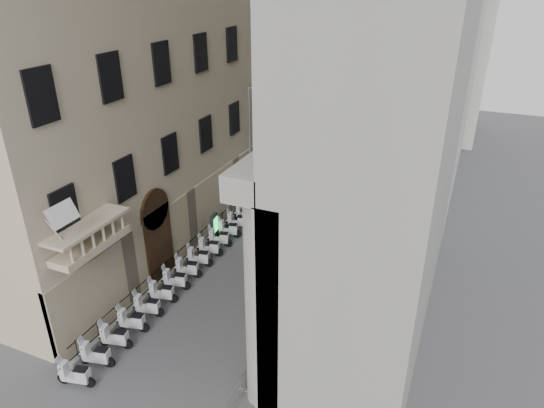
{
  "coord_description": "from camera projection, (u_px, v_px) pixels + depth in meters",
  "views": [
    {
      "loc": [
        10.53,
        -7.67,
        16.35
      ],
      "look_at": [
        0.92,
        14.97,
        4.5
      ],
      "focal_mm": 32.0,
      "sensor_mm": 36.0,
      "label": 1
    }
  ],
  "objects": [
    {
      "name": "blue_awning",
      "position": [
        366.0,
        207.0,
        37.26
      ],
      "size": [
        1.6,
        3.0,
        3.0
      ],
      "primitive_type": null,
      "color": "navy",
      "rests_on": "ground"
    },
    {
      "name": "scooter_5",
      "position": [
        163.0,
        301.0,
        26.58
      ],
      "size": [
        1.49,
        0.85,
        1.5
      ],
      "primitive_type": null,
      "rotation": [
        0.0,
        0.0,
        1.79
      ],
      "color": "silver",
      "rests_on": "ground"
    },
    {
      "name": "scooter_11",
      "position": [
        229.0,
        237.0,
        33.03
      ],
      "size": [
        1.49,
        0.85,
        1.5
      ],
      "primitive_type": null,
      "rotation": [
        0.0,
        0.0,
        1.79
      ],
      "color": "silver",
      "rests_on": "ground"
    },
    {
      "name": "scooter_13",
      "position": [
        246.0,
        221.0,
        35.18
      ],
      "size": [
        1.49,
        0.85,
        1.5
      ],
      "primitive_type": null,
      "rotation": [
        0.0,
        0.0,
        1.79
      ],
      "color": "silver",
      "rests_on": "ground"
    },
    {
      "name": "security_tent",
      "position": [
        251.0,
        180.0,
        35.37
      ],
      "size": [
        3.78,
        3.78,
        3.07
      ],
      "color": "silver",
      "rests_on": "ground"
    },
    {
      "name": "scooter_1",
      "position": [
        98.0,
        365.0,
        22.28
      ],
      "size": [
        1.49,
        0.85,
        1.5
      ],
      "primitive_type": null,
      "rotation": [
        0.0,
        0.0,
        1.79
      ],
      "color": "silver",
      "rests_on": "ground"
    },
    {
      "name": "pedestrian_c",
      "position": [
        328.0,
        154.0,
        45.67
      ],
      "size": [
        0.95,
        0.82,
        1.65
      ],
      "primitive_type": "imported",
      "rotation": [
        0.0,
        0.0,
        3.59
      ],
      "color": "black",
      "rests_on": "ground"
    },
    {
      "name": "scooter_4",
      "position": [
        149.0,
        315.0,
        25.5
      ],
      "size": [
        1.49,
        0.85,
        1.5
      ],
      "primitive_type": null,
      "rotation": [
        0.0,
        0.0,
        1.79
      ],
      "color": "silver",
      "rests_on": "ground"
    },
    {
      "name": "barrier_4",
      "position": [
        311.0,
        283.0,
        28.17
      ],
      "size": [
        0.6,
        2.4,
        1.1
      ],
      "primitive_type": null,
      "color": "#B3B6BB",
      "rests_on": "ground"
    },
    {
      "name": "scooter_3",
      "position": [
        134.0,
        330.0,
        24.43
      ],
      "size": [
        1.49,
        0.85,
        1.5
      ],
      "primitive_type": null,
      "rotation": [
        0.0,
        0.0,
        1.79
      ],
      "color": "silver",
      "rests_on": "ground"
    },
    {
      "name": "street_lamp",
      "position": [
        255.0,
        137.0,
        35.15
      ],
      "size": [
        2.95,
        0.25,
        9.06
      ],
      "rotation": [
        0.0,
        0.0,
        0.01
      ],
      "color": "gray",
      "rests_on": "ground"
    },
    {
      "name": "scooter_2",
      "position": [
        117.0,
        347.0,
        23.35
      ],
      "size": [
        1.49,
        0.85,
        1.5
      ],
      "primitive_type": null,
      "rotation": [
        0.0,
        0.0,
        1.79
      ],
      "color": "silver",
      "rests_on": "ground"
    },
    {
      "name": "scooter_8",
      "position": [
        200.0,
        266.0,
        29.8
      ],
      "size": [
        1.49,
        0.85,
        1.5
      ],
      "primitive_type": null,
      "rotation": [
        0.0,
        0.0,
        1.79
      ],
      "color": "silver",
      "rests_on": "ground"
    },
    {
      "name": "scooter_9",
      "position": [
        210.0,
        255.0,
        30.88
      ],
      "size": [
        1.49,
        0.85,
        1.5
      ],
      "primitive_type": null,
      "rotation": [
        0.0,
        0.0,
        1.79
      ],
      "color": "silver",
      "rests_on": "ground"
    },
    {
      "name": "scooter_12",
      "position": [
        238.0,
        228.0,
        34.1
      ],
      "size": [
        1.49,
        0.85,
        1.5
      ],
      "primitive_type": null,
      "rotation": [
        0.0,
        0.0,
        1.79
      ],
      "color": "silver",
      "rests_on": "ground"
    },
    {
      "name": "barrier_3",
      "position": [
        296.0,
        307.0,
        26.09
      ],
      "size": [
        0.6,
        2.4,
        1.1
      ],
      "primitive_type": null,
      "color": "#B3B6BB",
      "rests_on": "ground"
    },
    {
      "name": "scooter_7",
      "position": [
        188.0,
        277.0,
        28.73
      ],
      "size": [
        1.49,
        0.85,
        1.5
      ],
      "primitive_type": null,
      "rotation": [
        0.0,
        0.0,
        1.79
      ],
      "color": "silver",
      "rests_on": "ground"
    },
    {
      "name": "barrier_5",
      "position": [
        324.0,
        261.0,
        30.24
      ],
      "size": [
        0.6,
        2.4,
        1.1
      ],
      "primitive_type": null,
      "color": "#B3B6BB",
      "rests_on": "ground"
    },
    {
      "name": "barrier_1",
      "position": [
        257.0,
        371.0,
        21.95
      ],
      "size": [
        0.6,
        2.4,
        1.1
      ],
      "primitive_type": null,
      "color": "#B3B6BB",
      "rests_on": "ground"
    },
    {
      "name": "scooter_10",
      "position": [
        220.0,
        246.0,
        31.95
      ],
      "size": [
        1.49,
        0.85,
        1.5
      ],
      "primitive_type": null,
      "rotation": [
        0.0,
        0.0,
        1.79
      ],
      "color": "silver",
      "rests_on": "ground"
    },
    {
      "name": "iron_fence",
      "position": [
        220.0,
        232.0,
        33.6
      ],
      "size": [
        0.3,
        28.0,
        1.4
      ],
      "primitive_type": null,
      "color": "black",
      "rests_on": "ground"
    },
    {
      "name": "scooter_0",
      "position": [
        78.0,
        385.0,
        21.2
      ],
      "size": [
        1.49,
        0.85,
        1.5
      ],
      "primitive_type": null,
      "rotation": [
        0.0,
        0.0,
        1.79
      ],
      "color": "silver",
      "rests_on": "ground"
    },
    {
      "name": "flag",
      "position": [
        93.0,
        357.0,
        22.71
      ],
      "size": [
        1.0,
        1.4,
        8.2
      ],
      "primitive_type": null,
      "color": "#9E0C11",
      "rests_on": "ground"
    },
    {
      "name": "barrier_6",
      "position": [
        335.0,
        243.0,
        32.31
      ],
      "size": [
        0.6,
        2.4,
        1.1
      ],
      "primitive_type": null,
      "color": "#B3B6BB",
      "rests_on": "ground"
    },
    {
      "name": "info_kiosk",
      "position": [
        214.0,
        227.0,
        32.43
      ],
      "size": [
        0.37,
        0.87,
        1.79
      ],
      "rotation": [
        0.0,
        0.0,
        0.12
      ],
      "color": "black",
      "rests_on": "ground"
    },
    {
      "name": "pedestrian_b",
      "position": [
        356.0,
        170.0,
        41.63
      ],
      "size": [
        1.01,
        0.85,
        1.87
      ],
      "primitive_type": "imported",
      "rotation": [
        0.0,
        0.0,
        2.97
      ],
      "color": "black",
      "rests_on": "ground"
    },
    {
      "name": "barrier_2",
      "position": [
        278.0,
        336.0,
        24.02
      ],
      "size": [
        0.6,
        2.4,
        1.1
      ],
      "primitive_type": null,
      "color": "#B3B6BB",
      "rests_on": "ground"
    },
    {
      "name": "barrier_7",
      "position": [
        345.0,
        226.0,
        34.39
      ],
      "size": [
        0.6,
        2.4,
        1.1
      ],
      "primitive_type": null,
      "color": "#B3B6BB",
      "rests_on": "ground"
    },
    {
      "name": "pedestrian_a",
      "position": [
        325.0,
        197.0,
        36.9
      ],
      "size": [
        0.65,
        0.47,
        1.66
      ],
      "primitive_type": "imported",
      "rotation": [
        0.0,
        0.0,
        3.01
      ],
      "color": "#0D1337",
      "rests_on": "ground"
    },
    {
      "name": "scooter_6",
      "position": [
        176.0,
        288.0,
        27.65
      ],
      "size": [
        1.49,
        0.85,
        1.5
      ],
      "primitive_type": null,
      "rotation": [
        0.0,
        0.0,
        1.79
      ],
      "color": "silver",
      "rests_on": "ground"
    }
  ]
}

